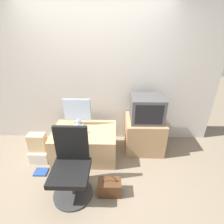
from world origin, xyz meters
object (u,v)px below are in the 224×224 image
Objects in this scene: crt_tv at (147,109)px; book at (41,172)px; office_chair at (71,169)px; keyboard at (74,132)px; mouse at (88,131)px; cardboard_box_lower at (41,155)px; handbag at (110,187)px; main_monitor at (77,112)px.

book is (-1.72, -0.65, -0.83)m from crt_tv.
keyboard is at bearing 98.51° from office_chair.
crt_tv is at bearing 40.93° from office_chair.
crt_tv is at bearing 14.14° from mouse.
office_chair is 4.80× the size of book.
handbag reaches higher than cardboard_box_lower.
main_monitor is 1.02m from office_chair.
crt_tv is (0.99, 0.25, 0.30)m from mouse.
main_monitor is 2.45× the size of book.
crt_tv is 1.79× the size of cardboard_box_lower.
book is (-1.11, 0.35, -0.10)m from handbag.
crt_tv is 2.68× the size of book.
office_chair is at bearing -41.11° from cardboard_box_lower.
mouse is 0.98m from book.
book is (-0.60, 0.32, -0.40)m from office_chair.
office_chair is at bearing -139.07° from crt_tv.
handbag is (-0.61, -1.00, -0.72)m from crt_tv.
book is at bearing -151.16° from mouse.
office_chair is 0.59m from handbag.
handbag is at bearing -17.65° from book.
office_chair reaches higher than handbag.
crt_tv is at bearing 10.82° from cardboard_box_lower.
handbag is (0.61, -0.73, -0.41)m from keyboard.
crt_tv is 2.00m from cardboard_box_lower.
handbag is at bearing -63.04° from mouse.
keyboard is at bearing 37.38° from book.
mouse is 0.29× the size of book.
crt_tv is at bearing 20.72° from book.
crt_tv is (1.19, 0.02, 0.07)m from main_monitor.
main_monitor reaches higher than keyboard.
keyboard is 0.35× the size of office_chair.
main_monitor is 1.51× the size of handbag.
office_chair is 0.79m from book.
main_monitor is at bearing 120.44° from handbag.
handbag is (0.38, -0.75, -0.42)m from mouse.
mouse is 0.20× the size of cardboard_box_lower.
keyboard is at bearing -97.08° from main_monitor.
keyboard is 0.62× the size of crt_tv.
keyboard is 0.72m from office_chair.
book is (0.11, -0.30, -0.09)m from cardboard_box_lower.
office_chair is at bearing -81.49° from keyboard.
handbag is (0.51, -0.04, -0.30)m from office_chair.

